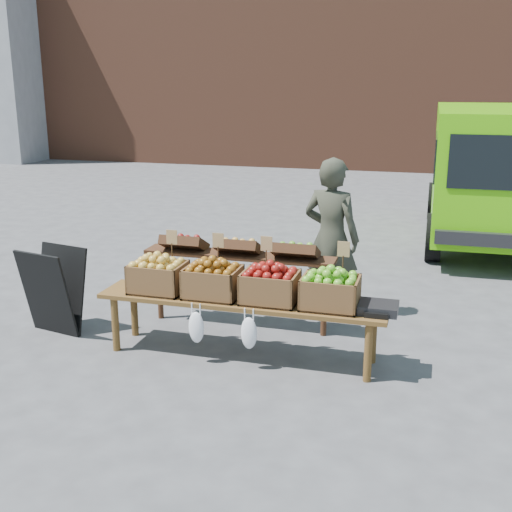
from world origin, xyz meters
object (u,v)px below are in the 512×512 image
(crate_red_apples, at_px, (270,287))
(crate_green_apples, at_px, (330,293))
(chalkboard_sign, at_px, (54,291))
(crate_golden_apples, at_px, (158,277))
(display_bench, at_px, (241,328))
(crate_russet_pears, at_px, (213,282))
(vendor, at_px, (331,238))
(delivery_van, at_px, (498,176))
(back_table, at_px, (239,279))
(weighing_scale, at_px, (378,308))

(crate_red_apples, xyz_separation_m, crate_green_apples, (0.55, 0.00, 0.00))
(chalkboard_sign, relative_size, crate_golden_apples, 1.81)
(display_bench, distance_m, crate_russet_pears, 0.51)
(vendor, distance_m, crate_russet_pears, 1.61)
(vendor, height_order, chalkboard_sign, vendor)
(display_bench, bearing_deg, crate_green_apples, 0.00)
(delivery_van, distance_m, crate_golden_apples, 6.41)
(vendor, relative_size, crate_russet_pears, 3.49)
(chalkboard_sign, relative_size, crate_russet_pears, 1.81)
(vendor, xyz_separation_m, back_table, (-0.85, -0.61, -0.35))
(crate_red_apples, height_order, weighing_scale, crate_red_apples)
(crate_russet_pears, height_order, weighing_scale, crate_russet_pears)
(vendor, height_order, crate_green_apples, vendor)
(vendor, relative_size, crate_golden_apples, 3.49)
(display_bench, bearing_deg, chalkboard_sign, 178.61)
(delivery_van, bearing_deg, crate_red_apples, -113.83)
(delivery_van, xyz_separation_m, weighing_scale, (-1.33, -5.42, -0.45))
(delivery_van, xyz_separation_m, crate_golden_apples, (-3.41, -5.42, -0.35))
(delivery_van, distance_m, crate_russet_pears, 6.14)
(crate_golden_apples, bearing_deg, display_bench, 0.00)
(delivery_van, bearing_deg, display_bench, -116.25)
(vendor, distance_m, crate_green_apples, 1.36)
(weighing_scale, bearing_deg, crate_golden_apples, 180.00)
(delivery_van, relative_size, crate_red_apples, 9.42)
(delivery_van, relative_size, crate_golden_apples, 9.42)
(delivery_van, height_order, back_table, delivery_van)
(crate_red_apples, bearing_deg, vendor, 76.05)
(chalkboard_sign, height_order, crate_red_apples, chalkboard_sign)
(weighing_scale, bearing_deg, crate_red_apples, 180.00)
(chalkboard_sign, height_order, back_table, back_table)
(vendor, height_order, crate_red_apples, vendor)
(display_bench, distance_m, crate_red_apples, 0.51)
(back_table, bearing_deg, crate_russet_pears, -92.22)
(chalkboard_sign, relative_size, back_table, 0.43)
(crate_russet_pears, xyz_separation_m, crate_green_apples, (1.10, 0.00, 0.00))
(crate_red_apples, bearing_deg, display_bench, 180.00)
(weighing_scale, bearing_deg, display_bench, 180.00)
(delivery_van, relative_size, crate_green_apples, 9.42)
(chalkboard_sign, xyz_separation_m, weighing_scale, (3.26, -0.05, 0.16))
(vendor, relative_size, display_bench, 0.65)
(delivery_van, bearing_deg, chalkboard_sign, -131.33)
(chalkboard_sign, height_order, crate_russet_pears, chalkboard_sign)
(back_table, height_order, crate_green_apples, back_table)
(chalkboard_sign, distance_m, crate_russet_pears, 1.76)
(crate_russet_pears, bearing_deg, weighing_scale, -0.00)
(crate_golden_apples, bearing_deg, back_table, 51.25)
(crate_russet_pears, bearing_deg, crate_red_apples, 0.00)
(vendor, distance_m, crate_golden_apples, 1.96)
(vendor, xyz_separation_m, display_bench, (-0.61, -1.33, -0.59))
(back_table, distance_m, crate_golden_apples, 0.94)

